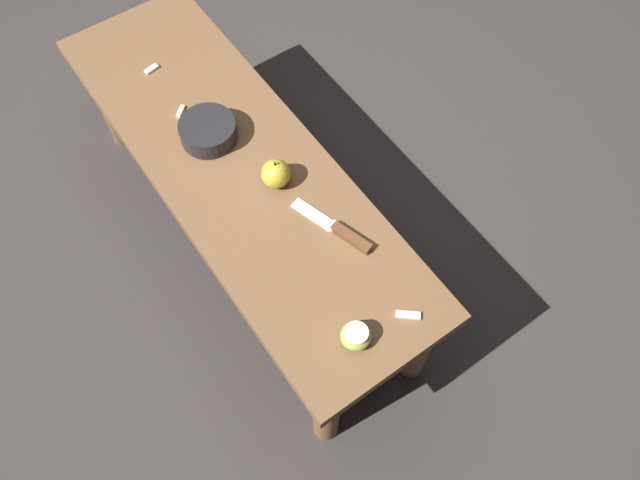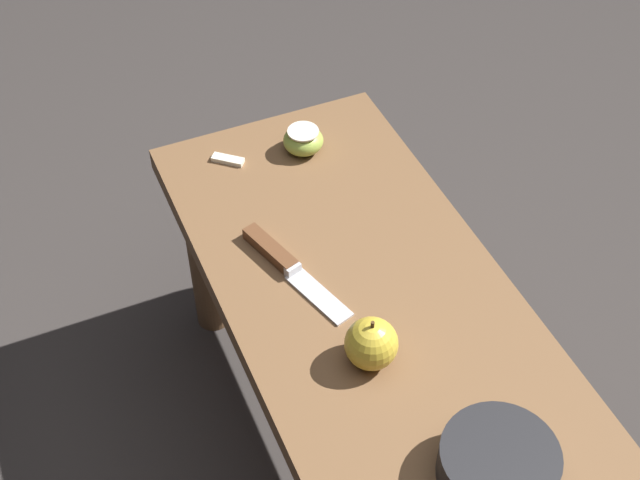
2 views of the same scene
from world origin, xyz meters
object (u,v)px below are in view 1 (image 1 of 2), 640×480
object	(u,v)px
wooden_bench	(240,177)
bowl	(208,131)
apple_cut	(356,336)
knife	(342,232)
apple_whole	(276,174)

from	to	relation	value
wooden_bench	bowl	distance (m)	0.15
apple_cut	bowl	xyz separation A→B (m)	(0.66, -0.02, 0.00)
wooden_bench	apple_cut	world-z (taller)	apple_cut
wooden_bench	knife	world-z (taller)	knife
knife	apple_cut	size ratio (longest dim) A/B	3.27
wooden_bench	bowl	size ratio (longest dim) A/B	8.97
wooden_bench	bowl	bearing A→B (deg)	9.25
bowl	knife	bearing A→B (deg)	-165.56
wooden_bench	apple_whole	bearing A→B (deg)	-156.41
wooden_bench	knife	xyz separation A→B (m)	(-0.33, -0.09, 0.08)
wooden_bench	apple_cut	size ratio (longest dim) A/B	19.26
apple_whole	apple_cut	bearing A→B (deg)	168.99
apple_whole	bowl	bearing A→B (deg)	16.79
apple_cut	bowl	size ratio (longest dim) A/B	0.47
knife	apple_whole	world-z (taller)	apple_whole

